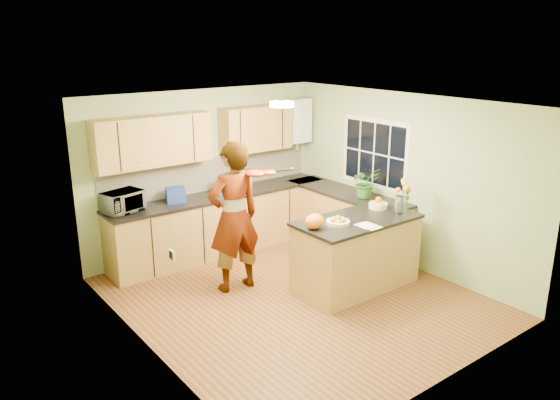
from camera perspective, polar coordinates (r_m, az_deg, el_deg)
floor at (r=7.18m, az=1.65°, el=-10.17°), size 4.50×4.50×0.00m
ceiling at (r=6.44m, az=1.84°, el=10.07°), size 4.00×4.50×0.02m
wall_back at (r=8.50m, az=-7.87°, el=3.01°), size 4.00×0.02×2.50m
wall_front at (r=5.26m, az=17.47°, el=-6.42°), size 4.00×0.02×2.50m
wall_left at (r=5.72m, az=-14.05°, el=-4.23°), size 0.02×4.50×2.50m
wall_right at (r=8.07m, az=12.85°, el=2.00°), size 0.02×4.50×2.50m
back_counter at (r=8.52m, az=-6.07°, el=-2.36°), size 3.64×0.62×0.94m
right_counter at (r=8.63m, az=6.92°, el=-2.14°), size 0.62×2.24×0.94m
splashback at (r=8.55m, az=-7.22°, el=2.77°), size 3.60×0.02×0.52m
upper_cabinets at (r=8.15m, az=-8.51°, el=6.70°), size 3.20×0.34×0.70m
boiler at (r=9.19m, az=1.80°, el=8.31°), size 0.40×0.30×0.86m
window_right at (r=8.38m, az=9.81°, el=4.82°), size 0.01×1.30×1.05m
light_switch at (r=5.20m, az=-11.25°, el=-5.62°), size 0.02×0.09×0.09m
ceiling_lamp at (r=6.68m, az=0.19°, el=9.98°), size 0.30×0.30×0.07m
peninsula_island at (r=7.37m, az=7.95°, el=-5.47°), size 1.68×0.86×0.96m
fruit_dish at (r=6.95m, az=6.08°, el=-2.17°), size 0.30×0.30×0.11m
orange_bowl at (r=7.66m, az=10.22°, el=-0.38°), size 0.26×0.26×0.15m
flower_vase at (r=7.41m, az=12.47°, el=1.20°), size 0.29×0.29×0.53m
orange_bag at (r=6.75m, az=3.63°, el=-2.24°), size 0.26×0.23×0.19m
papers at (r=6.94m, az=9.28°, el=-2.68°), size 0.21×0.29×0.01m
violinist at (r=7.08m, az=-4.84°, el=-1.81°), size 0.76×0.53×2.00m
violin at (r=6.84m, az=-2.56°, el=2.82°), size 0.67×0.58×0.17m
microwave at (r=7.73m, az=-16.09°, el=-0.17°), size 0.59×0.47×0.29m
blue_box at (r=8.02m, az=-10.86°, el=0.53°), size 0.31×0.27×0.21m
kettle at (r=8.33m, az=-6.19°, el=1.53°), size 0.17×0.17×0.33m
jar_cream at (r=8.58m, az=-4.20°, el=1.75°), size 0.15×0.15×0.18m
jar_white at (r=8.62m, az=-3.33°, el=1.84°), size 0.16×0.16×0.18m
potted_plant at (r=8.18m, az=8.91°, el=1.84°), size 0.52×0.48×0.46m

